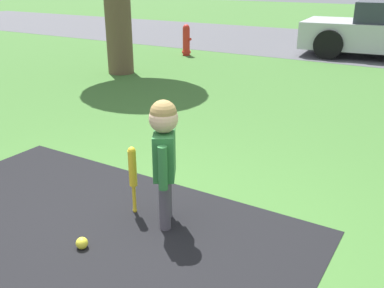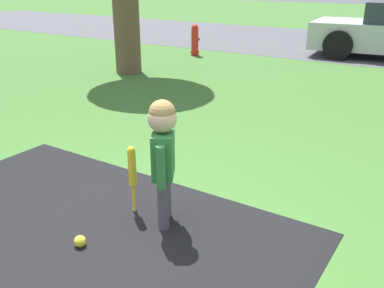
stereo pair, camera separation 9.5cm
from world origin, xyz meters
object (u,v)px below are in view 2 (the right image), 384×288
(child, at_px, (163,146))
(baseball_bat, at_px, (132,170))
(sports_ball, at_px, (80,241))
(fire_hydrant, at_px, (195,40))

(child, distance_m, baseball_bat, 0.42)
(child, height_order, baseball_bat, child)
(baseball_bat, xyz_separation_m, sports_ball, (-0.01, -0.60, -0.34))
(sports_ball, distance_m, fire_hydrant, 8.09)
(sports_ball, height_order, fire_hydrant, fire_hydrant)
(baseball_bat, height_order, fire_hydrant, fire_hydrant)
(child, xyz_separation_m, sports_ball, (-0.32, -0.61, -0.62))
(baseball_bat, bearing_deg, fire_hydrant, 118.77)
(sports_ball, bearing_deg, baseball_bat, 89.42)
(child, bearing_deg, baseball_bat, -120.35)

